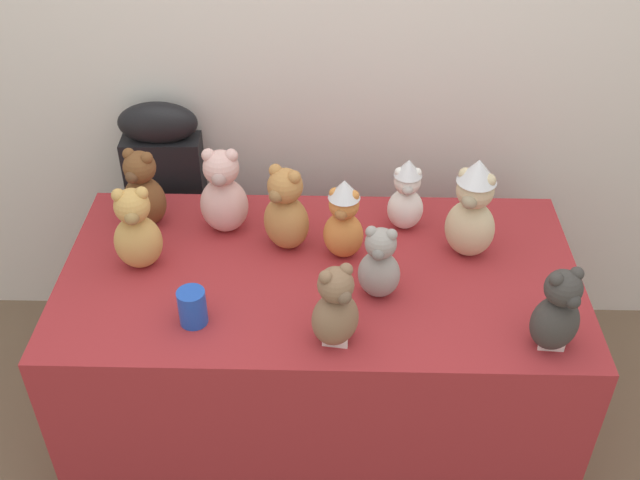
{
  "coord_description": "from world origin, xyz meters",
  "views": [
    {
      "loc": [
        0.04,
        -1.53,
        2.2
      ],
      "look_at": [
        0.0,
        0.25,
        0.83
      ],
      "focal_mm": 42.44,
      "sensor_mm": 36.0,
      "label": 1
    }
  ],
  "objects_px": {
    "teddy_bear_blush": "(223,194)",
    "teddy_bear_ginger": "(344,220)",
    "teddy_bear_caramel": "(286,211)",
    "instrument_case": "(172,220)",
    "teddy_bear_honey": "(136,231)",
    "teddy_bear_charcoal": "(557,312)",
    "teddy_bear_snow": "(406,195)",
    "teddy_bear_mocha": "(336,308)",
    "teddy_bear_ash": "(379,265)",
    "display_table": "(320,352)",
    "party_cup_blue": "(192,307)",
    "teddy_bear_sand": "(472,209)",
    "teddy_bear_chestnut": "(143,191)"
  },
  "relations": [
    {
      "from": "teddy_bear_ginger",
      "to": "teddy_bear_mocha",
      "type": "relative_size",
      "value": 1.07
    },
    {
      "from": "teddy_bear_chestnut",
      "to": "teddy_bear_ginger",
      "type": "bearing_deg",
      "value": 6.25
    },
    {
      "from": "teddy_bear_chestnut",
      "to": "teddy_bear_blush",
      "type": "bearing_deg",
      "value": 13.6
    },
    {
      "from": "teddy_bear_honey",
      "to": "teddy_bear_ginger",
      "type": "bearing_deg",
      "value": -4.46
    },
    {
      "from": "teddy_bear_honey",
      "to": "teddy_bear_ash",
      "type": "bearing_deg",
      "value": -19.8
    },
    {
      "from": "party_cup_blue",
      "to": "teddy_bear_mocha",
      "type": "bearing_deg",
      "value": -9.46
    },
    {
      "from": "teddy_bear_chestnut",
      "to": "teddy_bear_honey",
      "type": "height_order",
      "value": "teddy_bear_honey"
    },
    {
      "from": "teddy_bear_blush",
      "to": "party_cup_blue",
      "type": "xyz_separation_m",
      "value": [
        -0.04,
        -0.44,
        -0.09
      ]
    },
    {
      "from": "teddy_bear_snow",
      "to": "teddy_bear_chestnut",
      "type": "bearing_deg",
      "value": -178.37
    },
    {
      "from": "instrument_case",
      "to": "teddy_bear_sand",
      "type": "xyz_separation_m",
      "value": [
        1.04,
        -0.44,
        0.37
      ]
    },
    {
      "from": "display_table",
      "to": "teddy_bear_charcoal",
      "type": "height_order",
      "value": "teddy_bear_charcoal"
    },
    {
      "from": "teddy_bear_caramel",
      "to": "instrument_case",
      "type": "bearing_deg",
      "value": 170.1
    },
    {
      "from": "teddy_bear_charcoal",
      "to": "teddy_bear_honey",
      "type": "relative_size",
      "value": 0.93
    },
    {
      "from": "instrument_case",
      "to": "teddy_bear_sand",
      "type": "distance_m",
      "value": 1.19
    },
    {
      "from": "teddy_bear_ash",
      "to": "teddy_bear_charcoal",
      "type": "bearing_deg",
      "value": -10.75
    },
    {
      "from": "teddy_bear_sand",
      "to": "teddy_bear_caramel",
      "type": "bearing_deg",
      "value": -156.42
    },
    {
      "from": "teddy_bear_snow",
      "to": "teddy_bear_mocha",
      "type": "height_order",
      "value": "teddy_bear_mocha"
    },
    {
      "from": "teddy_bear_snow",
      "to": "teddy_bear_blush",
      "type": "distance_m",
      "value": 0.59
    },
    {
      "from": "teddy_bear_sand",
      "to": "teddy_bear_charcoal",
      "type": "height_order",
      "value": "teddy_bear_sand"
    },
    {
      "from": "teddy_bear_caramel",
      "to": "teddy_bear_sand",
      "type": "bearing_deg",
      "value": 29.24
    },
    {
      "from": "display_table",
      "to": "teddy_bear_chestnut",
      "type": "relative_size",
      "value": 5.73
    },
    {
      "from": "teddy_bear_blush",
      "to": "teddy_bear_ginger",
      "type": "height_order",
      "value": "teddy_bear_blush"
    },
    {
      "from": "instrument_case",
      "to": "teddy_bear_charcoal",
      "type": "relative_size",
      "value": 3.77
    },
    {
      "from": "teddy_bear_blush",
      "to": "teddy_bear_honey",
      "type": "relative_size",
      "value": 1.07
    },
    {
      "from": "teddy_bear_blush",
      "to": "teddy_bear_honey",
      "type": "height_order",
      "value": "teddy_bear_blush"
    },
    {
      "from": "teddy_bear_ash",
      "to": "teddy_bear_ginger",
      "type": "bearing_deg",
      "value": 131.9
    },
    {
      "from": "teddy_bear_charcoal",
      "to": "teddy_bear_ginger",
      "type": "bearing_deg",
      "value": 123.95
    },
    {
      "from": "teddy_bear_ash",
      "to": "teddy_bear_ginger",
      "type": "relative_size",
      "value": 0.87
    },
    {
      "from": "display_table",
      "to": "teddy_bear_ash",
      "type": "distance_m",
      "value": 0.51
    },
    {
      "from": "display_table",
      "to": "teddy_bear_honey",
      "type": "relative_size",
      "value": 5.62
    },
    {
      "from": "instrument_case",
      "to": "party_cup_blue",
      "type": "distance_m",
      "value": 0.85
    },
    {
      "from": "teddy_bear_honey",
      "to": "teddy_bear_mocha",
      "type": "relative_size",
      "value": 1.09
    },
    {
      "from": "teddy_bear_blush",
      "to": "party_cup_blue",
      "type": "relative_size",
      "value": 2.75
    },
    {
      "from": "teddy_bear_ginger",
      "to": "teddy_bear_honey",
      "type": "distance_m",
      "value": 0.62
    },
    {
      "from": "teddy_bear_caramel",
      "to": "party_cup_blue",
      "type": "relative_size",
      "value": 2.65
    },
    {
      "from": "teddy_bear_blush",
      "to": "teddy_bear_ash",
      "type": "relative_size",
      "value": 1.25
    },
    {
      "from": "display_table",
      "to": "teddy_bear_snow",
      "type": "height_order",
      "value": "teddy_bear_snow"
    },
    {
      "from": "teddy_bear_honey",
      "to": "party_cup_blue",
      "type": "height_order",
      "value": "teddy_bear_honey"
    },
    {
      "from": "display_table",
      "to": "teddy_bear_mocha",
      "type": "bearing_deg",
      "value": -80.77
    },
    {
      "from": "teddy_bear_sand",
      "to": "teddy_bear_snow",
      "type": "bearing_deg",
      "value": 170.69
    },
    {
      "from": "teddy_bear_sand",
      "to": "teddy_bear_ginger",
      "type": "bearing_deg",
      "value": -151.23
    },
    {
      "from": "teddy_bear_snow",
      "to": "teddy_bear_charcoal",
      "type": "height_order",
      "value": "teddy_bear_charcoal"
    },
    {
      "from": "teddy_bear_charcoal",
      "to": "teddy_bear_honey",
      "type": "xyz_separation_m",
      "value": [
        -1.19,
        0.32,
        0.01
      ]
    },
    {
      "from": "teddy_bear_mocha",
      "to": "teddy_bear_chestnut",
      "type": "bearing_deg",
      "value": 108.67
    },
    {
      "from": "teddy_bear_ginger",
      "to": "teddy_bear_mocha",
      "type": "bearing_deg",
      "value": -80.53
    },
    {
      "from": "teddy_bear_caramel",
      "to": "teddy_bear_honey",
      "type": "relative_size",
      "value": 1.03
    },
    {
      "from": "teddy_bear_ash",
      "to": "instrument_case",
      "type": "bearing_deg",
      "value": 152.18
    },
    {
      "from": "teddy_bear_snow",
      "to": "teddy_bear_mocha",
      "type": "bearing_deg",
      "value": -110.9
    },
    {
      "from": "teddy_bear_sand",
      "to": "teddy_bear_charcoal",
      "type": "relative_size",
      "value": 1.3
    },
    {
      "from": "teddy_bear_ginger",
      "to": "party_cup_blue",
      "type": "xyz_separation_m",
      "value": [
        -0.42,
        -0.31,
        -0.08
      ]
    }
  ]
}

